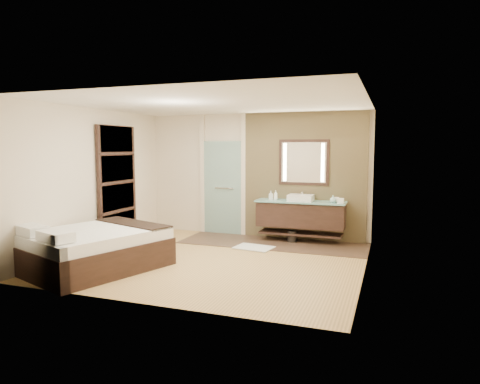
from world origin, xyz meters
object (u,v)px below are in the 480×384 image
at_px(mirror_unit, 304,162).
at_px(waste_bin, 292,237).
at_px(vanity, 301,214).
at_px(bed, 94,249).

xyz_separation_m(mirror_unit, waste_bin, (-0.15, -0.33, -1.53)).
relative_size(vanity, bed, 0.75).
height_order(vanity, bed, vanity).
bearing_deg(vanity, bed, -131.83).
bearing_deg(bed, waste_bin, 68.24).
bearing_deg(waste_bin, bed, -131.10).
xyz_separation_m(vanity, bed, (-2.75, -3.08, -0.25)).
bearing_deg(waste_bin, mirror_unit, 65.53).
height_order(vanity, waste_bin, vanity).
relative_size(vanity, mirror_unit, 1.75).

